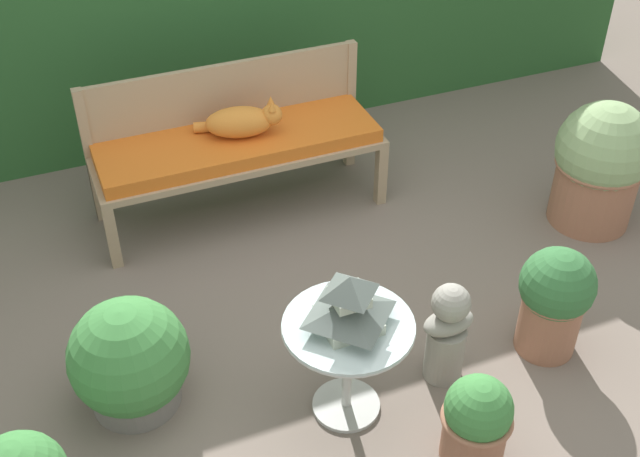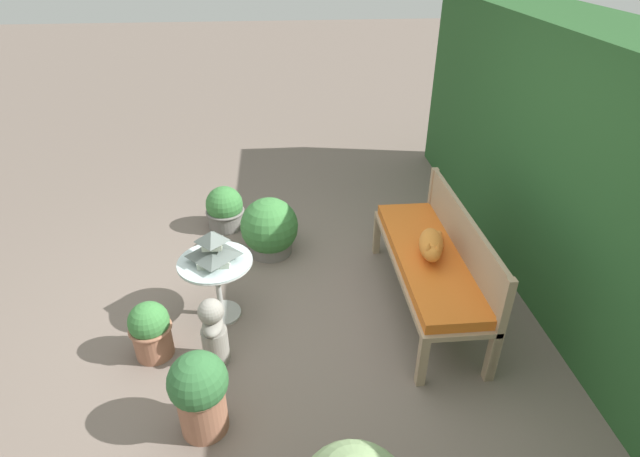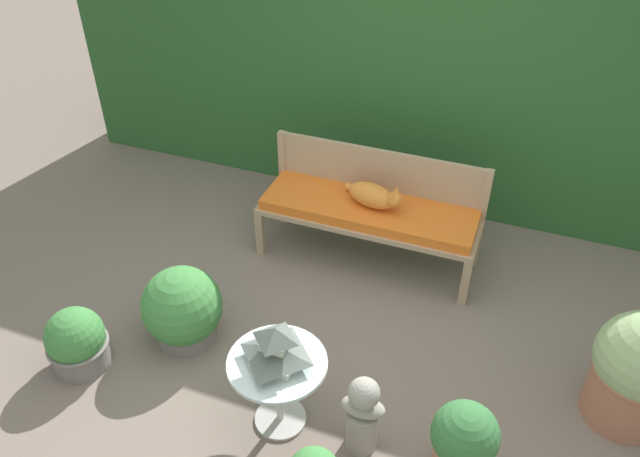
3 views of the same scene
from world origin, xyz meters
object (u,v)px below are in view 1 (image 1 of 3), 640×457
at_px(garden_bench, 239,148).
at_px(garden_bust, 447,332).
at_px(potted_plant_table_far, 554,299).
at_px(potted_plant_bench_left, 600,164).
at_px(potted_plant_bench_right, 130,362).
at_px(patio_table, 348,343).
at_px(pagoda_birdhouse, 349,305).
at_px(potted_plant_path_edge, 476,421).
at_px(cat, 242,121).

bearing_deg(garden_bench, garden_bust, -73.73).
bearing_deg(potted_plant_table_far, potted_plant_bench_left, 42.87).
relative_size(potted_plant_bench_right, potted_plant_table_far, 0.95).
height_order(garden_bench, potted_plant_table_far, potted_plant_table_far).
bearing_deg(patio_table, potted_plant_bench_right, 155.55).
height_order(garden_bench, potted_plant_bench_left, potted_plant_bench_left).
xyz_separation_m(patio_table, potted_plant_bench_right, (-0.88, 0.40, -0.16)).
xyz_separation_m(potted_plant_bench_left, potted_plant_bench_right, (-2.80, -0.38, -0.14)).
relative_size(garden_bench, garden_bust, 3.06).
bearing_deg(garden_bench, patio_table, -90.99).
relative_size(pagoda_birdhouse, potted_plant_bench_left, 0.41).
distance_m(garden_bench, patio_table, 1.65).
relative_size(garden_bench, potted_plant_bench_right, 3.02).
height_order(garden_bust, potted_plant_table_far, potted_plant_table_far).
bearing_deg(patio_table, garden_bust, 1.34).
distance_m(garden_bench, potted_plant_bench_right, 1.55).
xyz_separation_m(garden_bust, potted_plant_bench_left, (1.41, 0.77, 0.11)).
distance_m(potted_plant_table_far, potted_plant_path_edge, 0.80).
xyz_separation_m(pagoda_birdhouse, potted_plant_table_far, (1.06, -0.02, -0.32)).
relative_size(patio_table, potted_plant_path_edge, 1.27).
xyz_separation_m(patio_table, potted_plant_bench_left, (1.92, 0.78, -0.02)).
xyz_separation_m(garden_bust, potted_plant_table_far, (0.56, -0.03, 0.04)).
bearing_deg(potted_plant_path_edge, garden_bench, 99.85).
distance_m(garden_bench, potted_plant_bench_left, 2.08).
distance_m(patio_table, potted_plant_table_far, 1.07).
bearing_deg(garden_bench, pagoda_birdhouse, -90.99).
bearing_deg(pagoda_birdhouse, patio_table, 0.00).
xyz_separation_m(garden_bench, patio_table, (-0.03, -1.65, -0.03)).
relative_size(pagoda_birdhouse, potted_plant_bench_right, 0.57).
height_order(garden_bench, cat, cat).
height_order(patio_table, potted_plant_table_far, potted_plant_table_far).
height_order(cat, patio_table, cat).
distance_m(cat, potted_plant_bench_right, 1.60).
bearing_deg(potted_plant_table_far, garden_bench, 121.92).
relative_size(cat, pagoda_birdhouse, 1.53).
bearing_deg(cat, potted_plant_path_edge, -67.42).
bearing_deg(potted_plant_bench_left, potted_plant_bench_right, -172.31).
bearing_deg(garden_bench, potted_plant_path_edge, -80.15).
bearing_deg(potted_plant_table_far, potted_plant_bench_right, 167.93).
relative_size(pagoda_birdhouse, potted_plant_table_far, 0.54).
height_order(pagoda_birdhouse, garden_bust, pagoda_birdhouse).
relative_size(patio_table, garden_bust, 1.04).
xyz_separation_m(potted_plant_bench_left, potted_plant_table_far, (-0.85, -0.79, -0.07)).
distance_m(potted_plant_bench_left, potted_plant_table_far, 1.17).
height_order(potted_plant_bench_left, potted_plant_table_far, potted_plant_bench_left).
bearing_deg(cat, patio_table, -78.51).
xyz_separation_m(potted_plant_bench_right, potted_plant_table_far, (1.94, -0.42, 0.06)).
relative_size(patio_table, potted_plant_bench_left, 0.74).
xyz_separation_m(garden_bench, potted_plant_table_far, (1.03, -1.66, -0.12)).
height_order(pagoda_birdhouse, potted_plant_table_far, pagoda_birdhouse).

